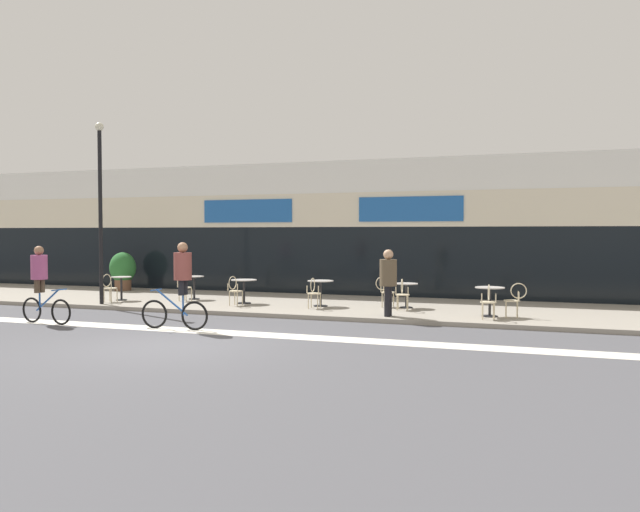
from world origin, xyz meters
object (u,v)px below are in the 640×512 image
cyclist_0 (41,279)px  pedestrian_near_end (388,277)px  bistro_table_1 (194,283)px  cafe_chair_3_near (314,291)px  cafe_chair_0_near (109,286)px  planter_pot (123,270)px  cafe_chair_2_near (234,289)px  cafe_chair_5_side (515,298)px  bistro_table_5 (490,295)px  bistro_table_4 (406,290)px  lamp_post (100,200)px  cyclist_1 (180,280)px  cafe_chair_4_side (385,290)px  bistro_table_0 (121,284)px  cafe_chair_1_near (184,285)px  cafe_chair_5_near (488,299)px  bistro_table_3 (321,288)px  bistro_table_2 (244,286)px  cafe_chair_4_near (402,292)px

cyclist_0 → pedestrian_near_end: bearing=27.6°
bistro_table_1 → cafe_chair_3_near: bearing=-13.4°
cafe_chair_0_near → planter_pot: bearing=32.6°
cafe_chair_2_near → cyclist_0: (-3.37, -4.16, 0.50)m
cafe_chair_0_near → cafe_chair_5_side: same height
bistro_table_5 → planter_pot: bearing=167.4°
bistro_table_4 → lamp_post: lamp_post is taller
cafe_chair_0_near → cyclist_1: (4.72, -3.43, 0.56)m
cafe_chair_4_side → cafe_chair_0_near: bearing=-169.3°
bistro_table_0 → bistro_table_4: size_ratio=1.07×
bistro_table_0 → cafe_chair_1_near: bearing=10.7°
cyclist_0 → cafe_chair_5_near: bearing=23.6°
bistro_table_4 → cyclist_0: (-8.35, -5.35, 0.50)m
bistro_table_3 → bistro_table_4: bistro_table_3 is taller
bistro_table_0 → lamp_post: (0.08, -1.08, 2.65)m
cafe_chair_1_near → bistro_table_0: bearing=107.0°
bistro_table_5 → cafe_chair_1_near: bearing=176.8°
bistro_table_3 → cyclist_0: bearing=-140.2°
bistro_table_0 → bistro_table_2: bistro_table_0 is taller
cafe_chair_5_side → pedestrian_near_end: size_ratio=0.51×
bistro_table_3 → cafe_chair_3_near: (0.00, -0.63, -0.04)m
cafe_chair_4_near → planter_pot: size_ratio=0.62×
bistro_table_3 → cafe_chair_5_side: cafe_chair_5_side is taller
bistro_table_4 → pedestrian_near_end: 2.04m
bistro_table_2 → lamp_post: size_ratio=0.14×
lamp_post → cyclist_1: (4.64, -2.98, -2.12)m
cafe_chair_5_side → cyclist_0: cyclist_0 is taller
bistro_table_3 → bistro_table_4: size_ratio=1.07×
bistro_table_4 → cafe_chair_4_near: bearing=-89.2°
bistro_table_3 → cafe_chair_0_near: cafe_chair_0_near is taller
cafe_chair_0_near → cafe_chair_5_near: bearing=-88.9°
bistro_table_5 → pedestrian_near_end: 2.70m
pedestrian_near_end → cafe_chair_5_near: bearing=6.3°
bistro_table_5 → cyclist_0: 11.59m
planter_pot → bistro_table_4: bearing=-9.6°
bistro_table_3 → cafe_chair_1_near: size_ratio=0.86×
pedestrian_near_end → lamp_post: bearing=-176.8°
cafe_chair_0_near → planter_pot: 4.15m
bistro_table_2 → cafe_chair_4_near: cafe_chair_4_near is taller
cafe_chair_3_near → cafe_chair_5_near: bearing=-101.0°
bistro_table_1 → bistro_table_4: bearing=-0.0°
bistro_table_1 → cafe_chair_2_near: size_ratio=0.85×
cafe_chair_4_near → pedestrian_near_end: pedestrian_near_end is taller
bistro_table_1 → cafe_chair_2_near: (2.08, -1.19, -0.02)m
bistro_table_0 → cyclist_0: bearing=-79.4°
cafe_chair_2_near → cafe_chair_4_side: (4.36, 1.19, 0.00)m
bistro_table_4 → cafe_chair_5_side: cafe_chair_5_side is taller
cafe_chair_4_side → lamp_post: bearing=-166.2°
bistro_table_4 → cyclist_1: (-4.44, -5.08, 0.56)m
pedestrian_near_end → bistro_table_5: bearing=19.9°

